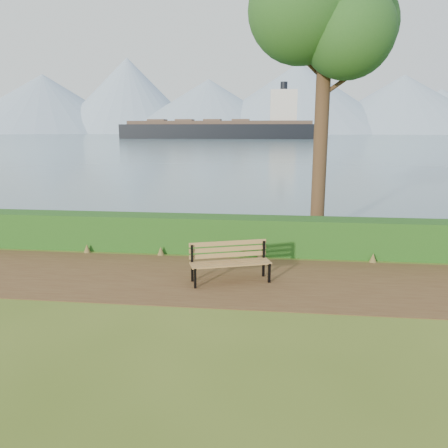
# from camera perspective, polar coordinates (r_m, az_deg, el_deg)

# --- Properties ---
(ground) EXTENTS (140.00, 140.00, 0.00)m
(ground) POSITION_cam_1_polar(r_m,az_deg,el_deg) (9.90, -5.10, -7.59)
(ground) COLOR #495E1A
(ground) RESTS_ON ground
(path) EXTENTS (40.00, 3.40, 0.01)m
(path) POSITION_cam_1_polar(r_m,az_deg,el_deg) (10.18, -4.75, -7.00)
(path) COLOR #52331C
(path) RESTS_ON ground
(hedge) EXTENTS (32.00, 0.85, 1.00)m
(hedge) POSITION_cam_1_polar(r_m,az_deg,el_deg) (12.21, -2.65, -1.29)
(hedge) COLOR #134514
(hedge) RESTS_ON ground
(water) EXTENTS (700.00, 510.00, 0.00)m
(water) POSITION_cam_1_polar(r_m,az_deg,el_deg) (269.14, 6.50, 11.40)
(water) COLOR #45626F
(water) RESTS_ON ground
(mountains) EXTENTS (585.00, 190.00, 70.00)m
(mountains) POSITION_cam_1_polar(r_m,az_deg,el_deg) (416.02, 5.44, 15.49)
(mountains) COLOR #869CB3
(mountains) RESTS_ON ground
(bench) EXTENTS (1.85, 1.07, 0.89)m
(bench) POSITION_cam_1_polar(r_m,az_deg,el_deg) (9.80, 0.74, -4.59)
(bench) COLOR black
(bench) RESTS_ON ground
(tree) EXTENTS (4.41, 4.00, 9.17)m
(tree) POSITION_cam_1_polar(r_m,az_deg,el_deg) (14.18, 13.27, 26.08)
(tree) COLOR #372316
(tree) RESTS_ON ground
(cargo_ship) EXTENTS (76.34, 13.72, 23.10)m
(cargo_ship) POSITION_cam_1_polar(r_m,az_deg,el_deg) (172.34, 0.31, 12.22)
(cargo_ship) COLOR black
(cargo_ship) RESTS_ON ground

